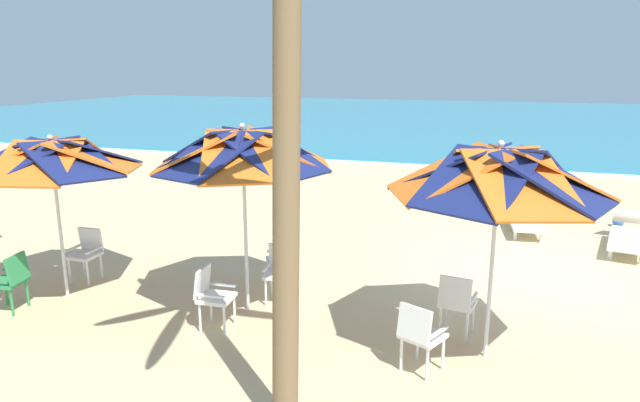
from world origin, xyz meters
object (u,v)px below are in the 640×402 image
object	(u,v)px
beach_umbrella_2	(52,157)
plastic_chair_5	(11,279)
plastic_chair_6	(87,251)
sun_lounger_1	(523,217)
sun_lounger_0	(628,235)
palm_tree_2	(286,89)
beach_umbrella_1	(243,151)
plastic_chair_4	(281,269)
plastic_chair_0	(457,301)
beach_ball	(618,221)
plastic_chair_3	(212,293)
beach_umbrella_0	(499,174)
plastic_chair_1	(420,333)
plastic_chair_2	(285,258)

from	to	relation	value
beach_umbrella_2	plastic_chair_5	size ratio (longest dim) A/B	3.00
plastic_chair_6	sun_lounger_1	xyz separation A→B (m)	(7.09, 5.30, -0.22)
sun_lounger_0	palm_tree_2	size ratio (longest dim) A/B	0.43
beach_umbrella_1	plastic_chair_4	size ratio (longest dim) A/B	3.18
plastic_chair_0	beach_ball	size ratio (longest dim) A/B	3.54
plastic_chair_4	sun_lounger_0	distance (m)	7.07
plastic_chair_6	beach_ball	bearing A→B (deg)	33.84
beach_umbrella_2	sun_lounger_0	distance (m)	10.43
beach_umbrella_1	plastic_chair_3	bearing A→B (deg)	-107.70
beach_umbrella_1	plastic_chair_4	world-z (taller)	beach_umbrella_1
plastic_chair_3	sun_lounger_0	bearing A→B (deg)	41.62
beach_umbrella_0	plastic_chair_4	bearing A→B (deg)	164.24
plastic_chair_1	plastic_chair_4	xyz separation A→B (m)	(-2.30, 1.48, 0.00)
plastic_chair_2	sun_lounger_1	size ratio (longest dim) A/B	0.39
sun_lounger_1	palm_tree_2	distance (m)	8.87
plastic_chair_1	plastic_chair_2	xyz separation A→B (m)	(-2.43, 2.00, 0.00)
plastic_chair_4	plastic_chair_3	bearing A→B (deg)	-116.07
sun_lounger_0	palm_tree_2	world-z (taller)	palm_tree_2
plastic_chair_1	beach_ball	distance (m)	8.22
plastic_chair_0	plastic_chair_2	world-z (taller)	same
sun_lounger_0	plastic_chair_3	bearing A→B (deg)	-138.38
plastic_chair_4	beach_umbrella_2	distance (m)	3.77
plastic_chair_2	sun_lounger_1	xyz separation A→B (m)	(3.81, 4.63, -0.22)
plastic_chair_3	beach_umbrella_1	bearing A→B (deg)	72.30
beach_umbrella_1	plastic_chair_6	size ratio (longest dim) A/B	3.18
plastic_chair_0	plastic_chair_5	world-z (taller)	same
beach_umbrella_0	sun_lounger_0	bearing A→B (deg)	63.77
plastic_chair_0	sun_lounger_1	distance (m)	5.65
beach_umbrella_0	beach_umbrella_2	size ratio (longest dim) A/B	1.04
beach_umbrella_1	plastic_chair_6	world-z (taller)	beach_umbrella_1
plastic_chair_2	plastic_chair_6	world-z (taller)	same
sun_lounger_1	plastic_chair_1	bearing A→B (deg)	-101.74
plastic_chair_2	sun_lounger_0	world-z (taller)	plastic_chair_2
sun_lounger_0	plastic_chair_2	bearing A→B (deg)	-146.43
plastic_chair_3	plastic_chair_5	bearing A→B (deg)	-172.81
plastic_chair_1	plastic_chair_3	world-z (taller)	same
plastic_chair_2	plastic_chair_1	bearing A→B (deg)	-39.41
plastic_chair_2	palm_tree_2	bearing A→B (deg)	-68.36
beach_umbrella_1	plastic_chair_2	distance (m)	2.13
plastic_chair_4	beach_umbrella_0	bearing A→B (deg)	-15.76
beach_umbrella_2	palm_tree_2	bearing A→B (deg)	-23.77
beach_umbrella_1	palm_tree_2	xyz separation A→B (m)	(1.53, -2.33, 0.95)
beach_umbrella_1	palm_tree_2	bearing A→B (deg)	-56.73
plastic_chair_1	plastic_chair_2	world-z (taller)	same
sun_lounger_1	plastic_chair_0	bearing A→B (deg)	-100.57
beach_umbrella_1	beach_ball	bearing A→B (deg)	46.71
plastic_chair_1	beach_umbrella_2	bearing A→B (deg)	173.50
plastic_chair_4	plastic_chair_5	xyz separation A→B (m)	(-3.61, -1.53, 0.00)
plastic_chair_6	sun_lounger_1	world-z (taller)	plastic_chair_6
beach_umbrella_0	plastic_chair_5	xyz separation A→B (m)	(-6.65, -0.67, -1.81)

